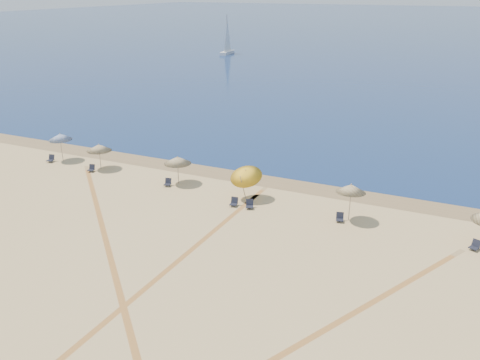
# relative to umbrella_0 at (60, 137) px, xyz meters

# --- Properties ---
(ocean) EXTENTS (500.00, 500.00, 0.00)m
(ocean) POSITION_rel_umbrella_0_xyz_m (17.96, 204.08, -2.18)
(ocean) COLOR #0C2151
(ocean) RESTS_ON ground
(wet_sand) EXTENTS (500.00, 500.00, 0.00)m
(wet_sand) POSITION_rel_umbrella_0_xyz_m (17.96, 3.08, -2.18)
(wet_sand) COLOR olive
(wet_sand) RESTS_ON ground
(umbrella_0) EXTENTS (2.05, 2.07, 2.53)m
(umbrella_0) POSITION_rel_umbrella_0_xyz_m (0.00, 0.00, 0.00)
(umbrella_0) COLOR gray
(umbrella_0) RESTS_ON ground
(umbrella_1) EXTENTS (2.11, 2.11, 2.22)m
(umbrella_1) POSITION_rel_umbrella_0_xyz_m (4.55, -0.36, -0.30)
(umbrella_1) COLOR gray
(umbrella_1) RESTS_ON ground
(umbrella_2) EXTENTS (2.15, 2.15, 2.27)m
(umbrella_2) POSITION_rel_umbrella_0_xyz_m (12.40, -0.53, -0.25)
(umbrella_2) COLOR gray
(umbrella_2) RESTS_ON ground
(umbrella_3) EXTENTS (2.34, 2.35, 2.73)m
(umbrella_3) POSITION_rel_umbrella_0_xyz_m (18.55, -1.23, -0.21)
(umbrella_3) COLOR gray
(umbrella_3) RESTS_ON ground
(umbrella_4) EXTENTS (1.96, 1.99, 2.64)m
(umbrella_4) POSITION_rel_umbrella_0_xyz_m (26.30, -1.62, 0.11)
(umbrella_4) COLOR gray
(umbrella_4) RESTS_ON ground
(chair_0) EXTENTS (0.63, 0.70, 0.64)m
(chair_0) POSITION_rel_umbrella_0_xyz_m (-0.67, -0.77, -1.90)
(chair_0) COLOR black
(chair_0) RESTS_ON ground
(chair_1) EXTENTS (0.61, 0.67, 0.59)m
(chair_1) POSITION_rel_umbrella_0_xyz_m (4.29, -1.24, -1.93)
(chair_1) COLOR black
(chair_1) RESTS_ON ground
(chair_2) EXTENTS (0.61, 0.67, 0.59)m
(chair_2) POSITION_rel_umbrella_0_xyz_m (11.93, -1.35, -1.92)
(chair_2) COLOR black
(chair_2) RESTS_ON ground
(chair_3) EXTENTS (0.58, 0.66, 0.61)m
(chair_3) POSITION_rel_umbrella_0_xyz_m (18.31, -2.67, -1.92)
(chair_3) COLOR black
(chair_3) RESTS_ON ground
(chair_4) EXTENTS (0.71, 0.76, 0.63)m
(chair_4) POSITION_rel_umbrella_0_xyz_m (19.49, -2.59, -1.91)
(chair_4) COLOR black
(chair_4) RESTS_ON ground
(chair_5) EXTENTS (0.62, 0.68, 0.59)m
(chair_5) POSITION_rel_umbrella_0_xyz_m (25.80, -2.03, -1.92)
(chair_5) COLOR black
(chair_5) RESTS_ON ground
(chair_6) EXTENTS (0.69, 0.73, 0.60)m
(chair_6) POSITION_rel_umbrella_0_xyz_m (34.09, -2.49, -1.92)
(chair_6) COLOR black
(chair_6) RESTS_ON ground
(sailboat_2) EXTENTS (2.04, 5.91, 8.63)m
(sailboat_2) POSITION_rel_umbrella_0_xyz_m (-20.35, 74.44, 0.43)
(sailboat_2) COLOR white
(sailboat_2) RESTS_ON ocean
(tire_tracks) EXTENTS (52.98, 44.70, 0.00)m
(tire_tracks) POSITION_rel_umbrella_0_xyz_m (19.71, -13.01, -2.18)
(tire_tracks) COLOR tan
(tire_tracks) RESTS_ON ground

